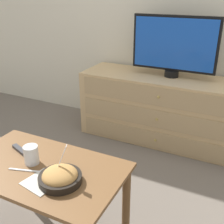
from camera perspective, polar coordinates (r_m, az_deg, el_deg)
ground_plane at (r=2.93m, az=12.26°, el=-3.12°), size 12.00×12.00×0.00m
dresser at (r=2.58m, az=10.66°, el=0.55°), size 1.51×0.48×0.60m
tv at (r=2.45m, az=12.52°, el=13.12°), size 0.71×0.12×0.51m
coffee_table at (r=1.52m, az=-13.77°, el=-13.48°), size 0.83×0.48×0.49m
takeout_bowl at (r=1.34m, az=-10.51°, el=-12.82°), size 0.20×0.20×0.18m
drink_cup at (r=1.49m, az=-16.06°, el=-8.55°), size 0.07×0.07×0.10m
napkin at (r=1.37m, az=-13.99°, el=-13.56°), size 0.18×0.18×0.00m
knife at (r=1.46m, az=-17.07°, el=-11.28°), size 0.17×0.06×0.01m
remote_control at (r=1.61m, az=-17.90°, el=-7.58°), size 0.17×0.08×0.02m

